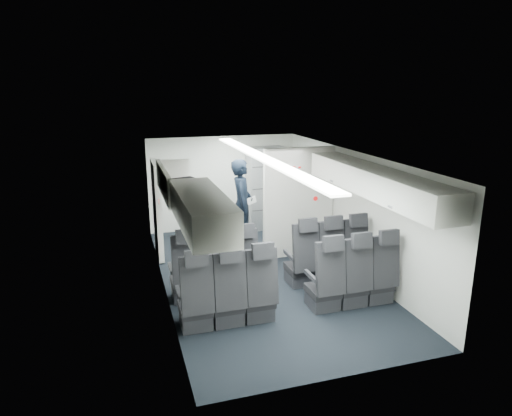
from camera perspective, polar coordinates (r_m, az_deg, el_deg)
cabin_shell at (r=7.76m, az=0.87°, el=-0.93°), size 3.41×6.01×2.16m
seat_row_front at (r=7.52m, az=2.11°, el=-7.30°), size 3.33×0.56×1.24m
seat_row_mid at (r=6.75m, az=4.65°, el=-10.09°), size 3.33×0.56×1.24m
overhead_bin_left_rear at (r=5.36m, az=-6.80°, el=-0.29°), size 0.53×1.80×0.40m
overhead_bin_left_front_open at (r=7.06m, az=-9.70°, el=2.36°), size 0.64×1.70×0.72m
overhead_bin_right_rear at (r=6.45m, az=18.48°, el=1.68°), size 0.53×1.80×0.40m
overhead_bin_right_front at (r=7.90m, az=11.19°, el=4.57°), size 0.53×1.70×0.40m
bulkhead_partition at (r=8.82m, az=5.33°, el=0.68°), size 1.40×0.15×2.13m
galley_unit at (r=10.59m, az=1.23°, el=2.51°), size 0.85×0.52×1.90m
boarding_door at (r=8.97m, az=-12.26°, el=-0.16°), size 0.12×1.27×1.86m
flight_attendant at (r=9.28m, az=-1.77°, el=0.50°), size 0.61×0.77×1.84m
carry_on_bag at (r=7.07m, az=-9.05°, el=2.76°), size 0.43×0.36×0.22m
papers at (r=9.27m, az=-0.56°, el=0.95°), size 0.20×0.04×0.14m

